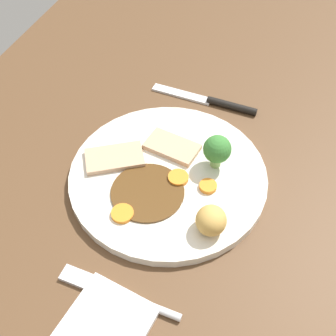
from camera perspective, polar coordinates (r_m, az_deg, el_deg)
The scene contains 13 objects.
dining_table at distance 62.36cm, azimuth 1.97°, elevation -1.90°, with size 120.00×84.00×3.60cm, color brown.
dinner_plate at distance 59.83cm, azimuth 0.00°, elevation -1.06°, with size 28.03×28.03×1.40cm, color silver.
gravy_pool at distance 57.01cm, azimuth -2.79°, elevation -3.27°, with size 10.06×10.06×0.30cm, color #563819.
meat_slice_main at distance 62.11cm, azimuth 0.55°, elevation 2.90°, with size 7.80×4.40×0.80cm, color tan.
meat_slice_under at distance 61.09cm, azimuth -7.27°, elevation 1.38°, with size 8.29×4.74×0.80cm, color tan.
roast_potato_left at distance 52.55cm, azimuth 5.88°, elevation -7.09°, with size 4.14×3.91×3.63cm, color tan.
carrot_coin_front at distance 57.60cm, azimuth 5.46°, elevation -2.48°, with size 2.44×2.44×0.63cm, color orange.
carrot_coin_back at distance 58.37cm, azimuth 1.04°, elevation -1.24°, with size 2.88×2.88×0.63cm, color orange.
carrot_coin_side at distance 55.05cm, azimuth -6.21°, elevation -6.17°, with size 2.97×2.97×0.52cm, color orange.
broccoli_floret at distance 58.35cm, azimuth 6.69°, elevation 2.47°, with size 3.97×3.97×5.25cm.
fork at distance 51.19cm, azimuth -7.13°, elevation -16.43°, with size 2.23×15.30×0.90cm.
knife at distance 72.07cm, azimuth 6.10°, elevation 8.98°, with size 2.68×18.56×1.20cm.
folded_napkin at distance 49.64cm, azimuth -9.10°, elevation -21.22°, with size 11.00×9.00×0.80cm, color white.
Camera 1 is at (-37.64, -10.71, 50.35)cm, focal length 44.86 mm.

